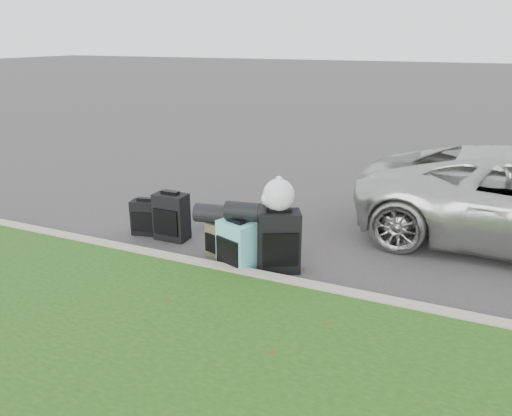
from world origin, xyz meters
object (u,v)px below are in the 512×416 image
at_px(suitcase_olive, 219,240).
at_px(tote_green, 233,220).
at_px(suitcase_teal, 236,247).
at_px(suitcase_large_black_right, 279,242).
at_px(suitcase_small_black, 146,217).
at_px(suitcase_large_black_left, 172,217).
at_px(tote_navy, 215,220).

bearing_deg(suitcase_olive, tote_green, 123.85).
height_order(suitcase_teal, suitcase_large_black_right, suitcase_large_black_right).
bearing_deg(tote_green, suitcase_olive, -55.46).
height_order(suitcase_small_black, suitcase_large_black_left, suitcase_large_black_left).
height_order(suitcase_large_black_left, tote_navy, suitcase_large_black_left).
distance_m(suitcase_olive, suitcase_teal, 0.53).
distance_m(suitcase_large_black_left, suitcase_olive, 1.00).
relative_size(suitcase_small_black, suitcase_large_black_right, 0.67).
bearing_deg(suitcase_small_black, suitcase_olive, -24.06).
distance_m(suitcase_teal, suitcase_large_black_right, 0.57).
bearing_deg(suitcase_large_black_right, suitcase_olive, 147.44).
distance_m(suitcase_teal, tote_navy, 1.59).
bearing_deg(suitcase_teal, tote_navy, 149.03).
relative_size(suitcase_small_black, suitcase_teal, 0.80).
relative_size(suitcase_small_black, suitcase_large_black_left, 0.76).
bearing_deg(suitcase_teal, tote_green, 138.58).
height_order(suitcase_large_black_left, tote_green, suitcase_large_black_left).
bearing_deg(tote_navy, suitcase_teal, -45.60).
height_order(tote_green, tote_navy, tote_green).
height_order(suitcase_teal, tote_green, suitcase_teal).
distance_m(suitcase_olive, tote_navy, 1.08).
distance_m(suitcase_small_black, suitcase_teal, 1.94).
height_order(suitcase_small_black, tote_navy, suitcase_small_black).
xyz_separation_m(suitcase_olive, suitcase_teal, (0.42, -0.32, 0.09)).
xyz_separation_m(suitcase_teal, tote_navy, (-0.99, 1.23, -0.20)).
bearing_deg(tote_green, suitcase_teal, -43.85).
xyz_separation_m(suitcase_small_black, suitcase_olive, (1.43, -0.27, -0.03)).
distance_m(suitcase_olive, tote_green, 1.08).
height_order(suitcase_large_black_right, tote_navy, suitcase_large_black_right).
height_order(suitcase_small_black, suitcase_teal, suitcase_teal).
relative_size(suitcase_large_black_left, suitcase_teal, 1.06).
relative_size(tote_green, tote_navy, 1.03).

